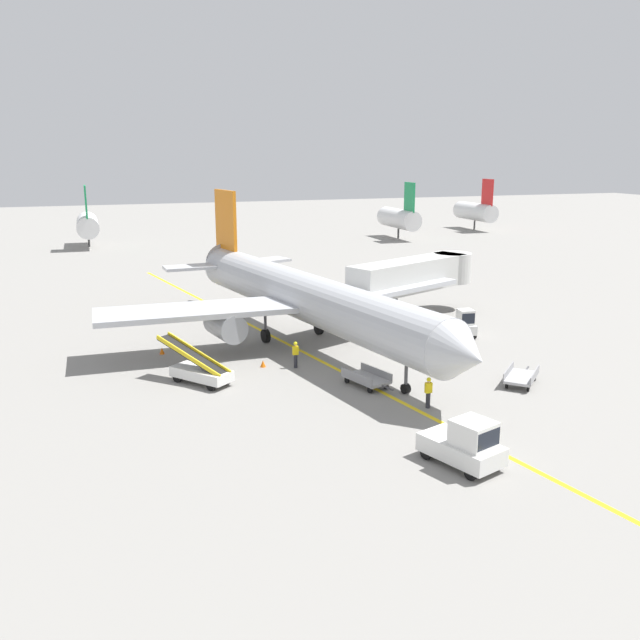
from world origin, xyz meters
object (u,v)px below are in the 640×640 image
(baggage_cart_empty_trailing, at_px, (366,378))
(baggage_tug_near_wing, at_px, (463,324))
(safety_cone_nose_left, at_px, (263,364))
(jet_bridge, at_px, (420,274))
(safety_cone_nose_right, at_px, (162,351))
(ground_crew_wing_walker, at_px, (428,392))
(baggage_cart_loaded, at_px, (521,377))
(airliner, at_px, (302,296))
(belt_loader_forward_hold, at_px, (200,370))
(pushback_tug, at_px, (465,444))
(ground_crew_marshaller, at_px, (296,354))

(baggage_cart_empty_trailing, bearing_deg, baggage_tug_near_wing, 35.25)
(baggage_cart_empty_trailing, height_order, safety_cone_nose_left, baggage_cart_empty_trailing)
(jet_bridge, xyz_separation_m, safety_cone_nose_right, (-21.30, -4.08, -3.32))
(jet_bridge, height_order, ground_crew_wing_walker, jet_bridge)
(baggage_cart_loaded, bearing_deg, baggage_cart_empty_trailing, 162.77)
(airliner, height_order, belt_loader_forward_hold, airliner)
(pushback_tug, distance_m, safety_cone_nose_right, 23.82)
(belt_loader_forward_hold, relative_size, ground_crew_wing_walker, 2.78)
(belt_loader_forward_hold, bearing_deg, pushback_tug, -58.21)
(ground_crew_wing_walker, distance_m, safety_cone_nose_right, 19.16)
(pushback_tug, bearing_deg, baggage_tug_near_wing, 59.62)
(safety_cone_nose_left, bearing_deg, belt_loader_forward_hold, -157.38)
(airliner, bearing_deg, baggage_cart_empty_trailing, -85.71)
(airliner, bearing_deg, ground_crew_wing_walker, -80.05)
(baggage_cart_empty_trailing, distance_m, safety_cone_nose_left, 7.27)
(airliner, relative_size, jet_bridge, 2.74)
(pushback_tug, bearing_deg, baggage_cart_loaded, 43.57)
(ground_crew_wing_walker, bearing_deg, safety_cone_nose_right, 129.89)
(jet_bridge, distance_m, safety_cone_nose_right, 21.94)
(airliner, xyz_separation_m, ground_crew_wing_walker, (2.50, -14.23, -2.51))
(baggage_cart_loaded, height_order, baggage_cart_empty_trailing, same)
(airliner, distance_m, belt_loader_forward_hold, 10.74)
(safety_cone_nose_right, bearing_deg, baggage_tug_near_wing, -7.11)
(pushback_tug, bearing_deg, belt_loader_forward_hold, 121.79)
(jet_bridge, distance_m, baggage_cart_loaded, 17.59)
(baggage_tug_near_wing, bearing_deg, safety_cone_nose_left, -171.76)
(baggage_cart_loaded, distance_m, safety_cone_nose_left, 15.74)
(belt_loader_forward_hold, distance_m, baggage_cart_empty_trailing, 9.77)
(baggage_tug_near_wing, relative_size, baggage_cart_loaded, 0.78)
(airliner, relative_size, baggage_tug_near_wing, 13.79)
(ground_crew_marshaller, distance_m, ground_crew_wing_walker, 10.06)
(baggage_cart_empty_trailing, bearing_deg, airliner, 94.29)
(belt_loader_forward_hold, xyz_separation_m, ground_crew_wing_walker, (10.80, -7.96, 0.13))
(belt_loader_forward_hold, bearing_deg, baggage_tug_near_wing, 11.46)
(pushback_tug, xyz_separation_m, baggage_cart_empty_trailing, (-0.01, 10.92, -0.53))
(jet_bridge, relative_size, ground_crew_wing_walker, 7.54)
(airliner, distance_m, ground_crew_marshaller, 6.24)
(ground_crew_marshaller, distance_m, safety_cone_nose_left, 2.19)
(baggage_tug_near_wing, distance_m, ground_crew_marshaller, 14.17)
(airliner, bearing_deg, baggage_cart_loaded, -53.35)
(baggage_tug_near_wing, bearing_deg, baggage_cart_empty_trailing, -144.75)
(baggage_tug_near_wing, relative_size, safety_cone_nose_right, 5.79)
(belt_loader_forward_hold, bearing_deg, ground_crew_wing_walker, -36.39)
(safety_cone_nose_right, bearing_deg, belt_loader_forward_hold, -77.60)
(baggage_cart_empty_trailing, xyz_separation_m, safety_cone_nose_right, (-10.53, 10.42, -0.25))
(airliner, xyz_separation_m, baggage_cart_empty_trailing, (0.75, -9.97, -2.95))
(airliner, height_order, baggage_tug_near_wing, airliner)
(airliner, xyz_separation_m, safety_cone_nose_right, (-9.78, 0.45, -3.20))
(jet_bridge, height_order, safety_cone_nose_left, jet_bridge)
(jet_bridge, height_order, baggage_cart_empty_trailing, jet_bridge)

